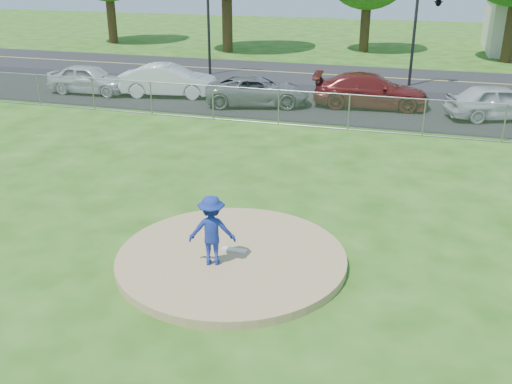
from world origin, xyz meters
TOP-DOWN VIEW (x-y plane):
  - ground at (0.00, 10.00)m, footprint 120.00×120.00m
  - pitchers_mound at (0.00, 0.00)m, footprint 5.40×5.40m
  - pitching_rubber at (0.00, 0.20)m, footprint 0.60×0.15m
  - chain_link_fence at (0.00, 12.00)m, footprint 40.00×0.06m
  - parking_lot at (0.00, 16.50)m, footprint 50.00×8.00m
  - street at (0.00, 24.00)m, footprint 60.00×7.00m
  - traffic_signal_left at (-8.76, 22.00)m, footprint 1.28×0.20m
  - traffic_signal_center at (3.97, 22.00)m, footprint 1.42×2.48m
  - pitcher at (-0.28, -0.49)m, footprint 1.18×0.88m
  - traffic_cone at (-5.68, 15.00)m, footprint 0.31×0.31m
  - parked_car_silver at (-13.10, 15.07)m, footprint 4.44×1.83m
  - parked_car_white at (-8.82, 15.68)m, footprint 5.13×2.54m
  - parked_car_gray at (-3.87, 15.08)m, footprint 5.41×3.51m
  - parked_car_darkred at (1.43, 16.29)m, footprint 5.65×2.71m
  - parked_car_pearl at (7.10, 15.65)m, footprint 4.86×3.22m

SIDE VIEW (x-z plane):
  - ground at x=0.00m, z-range 0.00..0.00m
  - street at x=0.00m, z-range 0.00..0.01m
  - parking_lot at x=0.00m, z-range 0.00..0.01m
  - pitchers_mound at x=0.00m, z-range 0.00..0.20m
  - pitching_rubber at x=0.00m, z-range 0.20..0.24m
  - traffic_cone at x=-5.68m, z-range 0.01..0.61m
  - parked_car_gray at x=-3.87m, z-range 0.01..1.39m
  - chain_link_fence at x=0.00m, z-range 0.00..1.50m
  - parked_car_silver at x=-13.10m, z-range 0.01..1.52m
  - parked_car_pearl at x=7.10m, z-range 0.01..1.55m
  - parked_car_darkred at x=1.43m, z-range 0.01..1.60m
  - parked_car_white at x=-8.82m, z-range 0.01..1.63m
  - pitcher at x=-0.28m, z-range 0.20..1.84m
  - traffic_signal_left at x=-8.76m, z-range 0.56..6.16m
  - traffic_signal_center at x=3.97m, z-range 1.81..7.41m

